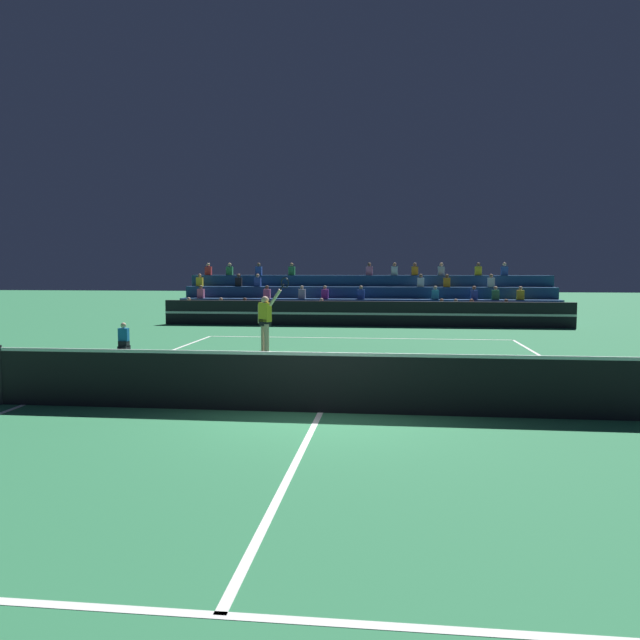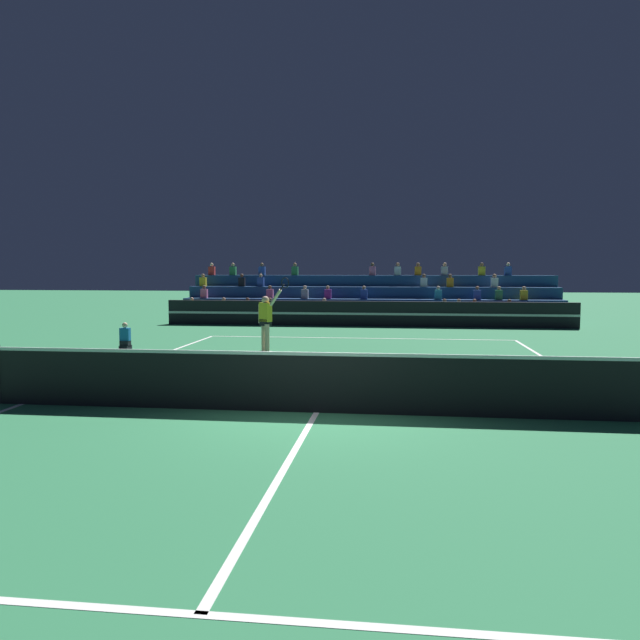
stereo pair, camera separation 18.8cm
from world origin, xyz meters
The scene contains 8 objects.
ground_plane centered at (0.00, 0.00, 0.00)m, with size 120.00×120.00×0.00m, color #2D7A4C.
court_lines centered at (0.00, 0.00, 0.00)m, with size 11.10×23.90×0.01m.
tennis_net centered at (0.00, 0.00, 0.54)m, with size 12.00×0.10×1.10m.
sponsor_banner_wall centered at (0.00, 16.78, 0.55)m, with size 18.00×0.26×1.10m.
bleacher_stand centered at (-0.01, 19.95, 0.84)m, with size 17.95×3.80×2.83m.
ball_kid_courtside centered at (-7.06, 7.82, 0.33)m, with size 0.30×0.36×0.84m.
tennis_player centered at (-2.44, 7.27, 0.98)m, with size 1.10×0.83×2.33m.
tennis_ball centered at (-4.36, 3.33, 0.03)m, with size 0.07×0.07×0.07m, color #C6DB33.
Camera 2 is at (1.40, -10.59, 2.48)m, focal length 35.00 mm.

